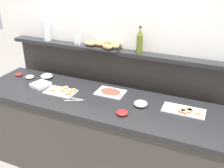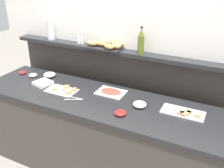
# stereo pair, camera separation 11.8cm
# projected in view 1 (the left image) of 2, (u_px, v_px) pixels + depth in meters

# --- Properties ---
(ground_plane) EXTENTS (12.00, 12.00, 0.00)m
(ground_plane) POSITION_uv_depth(u_px,v_px,m) (119.00, 139.00, 3.43)
(ground_plane) COLOR gray
(buffet_counter) EXTENTS (2.55, 0.71, 0.92)m
(buffet_counter) POSITION_uv_depth(u_px,v_px,m) (98.00, 137.00, 2.74)
(buffet_counter) COLOR #3D3833
(buffet_counter) RESTS_ON ground_plane
(back_ledge_unit) EXTENTS (2.62, 0.22, 1.29)m
(back_ledge_unit) POSITION_uv_depth(u_px,v_px,m) (118.00, 97.00, 3.08)
(back_ledge_unit) COLOR #3D3833
(back_ledge_unit) RESTS_ON ground_plane
(sandwich_platter_side) EXTENTS (0.38, 0.18, 0.04)m
(sandwich_platter_side) POSITION_uv_depth(u_px,v_px,m) (185.00, 111.00, 2.32)
(sandwich_platter_side) COLOR silver
(sandwich_platter_side) RESTS_ON buffet_counter
(sandwich_platter_rear) EXTENTS (0.32, 0.19, 0.04)m
(sandwich_platter_rear) POSITION_uv_depth(u_px,v_px,m) (62.00, 91.00, 2.66)
(sandwich_platter_rear) COLOR white
(sandwich_platter_rear) RESTS_ON buffet_counter
(cold_cuts_platter) EXTENTS (0.29, 0.21, 0.02)m
(cold_cuts_platter) POSITION_uv_depth(u_px,v_px,m) (110.00, 92.00, 2.65)
(cold_cuts_platter) COLOR white
(cold_cuts_platter) RESTS_ON buffet_counter
(glass_bowl_large) EXTENTS (0.14, 0.14, 0.06)m
(glass_bowl_large) POSITION_uv_depth(u_px,v_px,m) (47.00, 76.00, 2.97)
(glass_bowl_large) COLOR silver
(glass_bowl_large) RESTS_ON buffet_counter
(glass_bowl_medium) EXTENTS (0.13, 0.13, 0.05)m
(glass_bowl_medium) POSITION_uv_depth(u_px,v_px,m) (141.00, 104.00, 2.40)
(glass_bowl_medium) COLOR silver
(glass_bowl_medium) RESTS_ON buffet_counter
(condiment_bowl_teal) EXTENTS (0.11, 0.11, 0.04)m
(condiment_bowl_teal) POSITION_uv_depth(u_px,v_px,m) (122.00, 113.00, 2.27)
(condiment_bowl_teal) COLOR red
(condiment_bowl_teal) RESTS_ON buffet_counter
(condiment_bowl_dark) EXTENTS (0.08, 0.08, 0.03)m
(condiment_bowl_dark) POSITION_uv_depth(u_px,v_px,m) (19.00, 74.00, 3.05)
(condiment_bowl_dark) COLOR red
(condiment_bowl_dark) RESTS_ON buffet_counter
(condiment_bowl_red) EXTENTS (0.10, 0.10, 0.03)m
(condiment_bowl_red) POSITION_uv_depth(u_px,v_px,m) (30.00, 77.00, 2.98)
(condiment_bowl_red) COLOR silver
(condiment_bowl_red) RESTS_ON buffet_counter
(serving_tongs) EXTENTS (0.19, 0.09, 0.01)m
(serving_tongs) POSITION_uv_depth(u_px,v_px,m) (75.00, 100.00, 2.52)
(serving_tongs) COLOR #B7BABF
(serving_tongs) RESTS_ON buffet_counter
(napkin_stack) EXTENTS (0.20, 0.20, 0.03)m
(napkin_stack) POSITION_uv_depth(u_px,v_px,m) (41.00, 85.00, 2.79)
(napkin_stack) COLOR white
(napkin_stack) RESTS_ON buffet_counter
(olive_oil_bottle) EXTENTS (0.06, 0.06, 0.28)m
(olive_oil_bottle) POSITION_uv_depth(u_px,v_px,m) (140.00, 42.00, 2.58)
(olive_oil_bottle) COLOR #56661E
(olive_oil_bottle) RESTS_ON back_ledge_unit
(salt_shaker) EXTENTS (0.03, 0.03, 0.09)m
(salt_shaker) POSITION_uv_depth(u_px,v_px,m) (76.00, 40.00, 2.91)
(salt_shaker) COLOR white
(salt_shaker) RESTS_ON back_ledge_unit
(pepper_shaker) EXTENTS (0.03, 0.03, 0.09)m
(pepper_shaker) POSITION_uv_depth(u_px,v_px,m) (79.00, 41.00, 2.90)
(pepper_shaker) COLOR white
(pepper_shaker) RESTS_ON back_ledge_unit
(bread_basket) EXTENTS (0.41, 0.27, 0.08)m
(bread_basket) POSITION_uv_depth(u_px,v_px,m) (104.00, 45.00, 2.79)
(bread_basket) COLOR black
(bread_basket) RESTS_ON back_ledge_unit
(water_carafe) EXTENTS (0.09, 0.09, 0.23)m
(water_carafe) POSITION_uv_depth(u_px,v_px,m) (47.00, 31.00, 3.02)
(water_carafe) COLOR silver
(water_carafe) RESTS_ON back_ledge_unit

